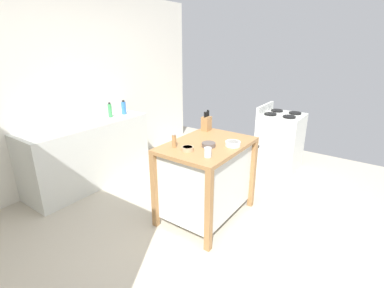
% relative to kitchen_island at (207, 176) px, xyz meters
% --- Properties ---
extents(ground_plane, '(5.84, 5.84, 0.00)m').
position_rel_kitchen_island_xyz_m(ground_plane, '(-0.11, -0.13, -0.50)').
color(ground_plane, '#BCB29E').
rests_on(ground_plane, ground).
extents(wall_back, '(4.84, 0.10, 2.60)m').
position_rel_kitchen_island_xyz_m(wall_back, '(-0.11, 2.14, 0.80)').
color(wall_back, silver).
rests_on(wall_back, ground).
extents(kitchen_island, '(1.03, 0.74, 0.89)m').
position_rel_kitchen_island_xyz_m(kitchen_island, '(0.00, 0.00, 0.00)').
color(kitchen_island, '#9E7042').
rests_on(kitchen_island, ground).
extents(knife_block, '(0.11, 0.09, 0.25)m').
position_rel_kitchen_island_xyz_m(knife_block, '(0.40, 0.27, 0.48)').
color(knife_block, '#9E7042').
rests_on(knife_block, kitchen_island).
extents(bowl_ceramic_wide, '(0.14, 0.14, 0.04)m').
position_rel_kitchen_island_xyz_m(bowl_ceramic_wide, '(-0.08, -0.06, 0.41)').
color(bowl_ceramic_wide, '#564C47').
rests_on(bowl_ceramic_wide, kitchen_island).
extents(bowl_ceramic_small, '(0.12, 0.12, 0.04)m').
position_rel_kitchen_island_xyz_m(bowl_ceramic_small, '(-0.30, 0.04, 0.41)').
color(bowl_ceramic_small, tan).
rests_on(bowl_ceramic_small, kitchen_island).
extents(bowl_stoneware_deep, '(0.16, 0.16, 0.05)m').
position_rel_kitchen_island_xyz_m(bowl_stoneware_deep, '(0.09, -0.26, 0.42)').
color(bowl_stoneware_deep, silver).
rests_on(bowl_stoneware_deep, kitchen_island).
extents(drinking_cup, '(0.07, 0.07, 0.09)m').
position_rel_kitchen_island_xyz_m(drinking_cup, '(-0.32, -0.21, 0.44)').
color(drinking_cup, silver).
rests_on(drinking_cup, kitchen_island).
extents(pepper_grinder, '(0.04, 0.04, 0.16)m').
position_rel_kitchen_island_xyz_m(pepper_grinder, '(-0.30, 0.21, 0.46)').
color(pepper_grinder, '#9E7042').
rests_on(pepper_grinder, kitchen_island).
extents(trash_bin, '(0.36, 0.28, 0.63)m').
position_rel_kitchen_island_xyz_m(trash_bin, '(0.76, -0.08, -0.18)').
color(trash_bin, gray).
rests_on(trash_bin, ground).
extents(sink_counter, '(1.73, 0.60, 0.88)m').
position_rel_kitchen_island_xyz_m(sink_counter, '(-0.26, 1.79, -0.05)').
color(sink_counter, silver).
rests_on(sink_counter, ground).
extents(sink_faucet, '(0.02, 0.02, 0.22)m').
position_rel_kitchen_island_xyz_m(sink_faucet, '(-0.26, 1.93, 0.50)').
color(sink_faucet, '#B7BCC1').
rests_on(sink_faucet, sink_counter).
extents(bottle_dish_soap, '(0.05, 0.05, 0.22)m').
position_rel_kitchen_island_xyz_m(bottle_dish_soap, '(0.14, 1.75, 0.49)').
color(bottle_dish_soap, green).
rests_on(bottle_dish_soap, sink_counter).
extents(bottle_hand_soap, '(0.07, 0.07, 0.21)m').
position_rel_kitchen_island_xyz_m(bottle_hand_soap, '(0.38, 1.72, 0.49)').
color(bottle_hand_soap, blue).
rests_on(bottle_hand_soap, sink_counter).
extents(stove, '(0.60, 0.60, 1.00)m').
position_rel_kitchen_island_xyz_m(stove, '(1.75, -0.22, -0.05)').
color(stove, silver).
rests_on(stove, ground).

